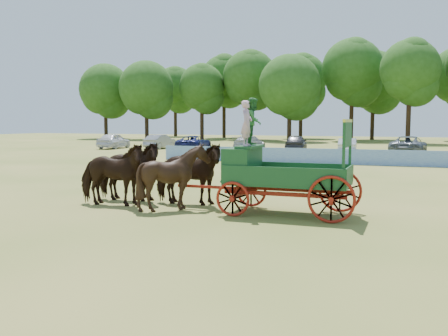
% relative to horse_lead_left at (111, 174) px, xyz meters
% --- Properties ---
extents(ground, '(160.00, 160.00, 0.00)m').
position_rel_horse_lead_left_xyz_m(ground, '(6.14, 1.51, -1.10)').
color(ground, '#A28E49').
rests_on(ground, ground).
extents(horse_lead_left, '(2.72, 1.48, 2.20)m').
position_rel_horse_lead_left_xyz_m(horse_lead_left, '(0.00, 0.00, 0.00)').
color(horse_lead_left, black).
rests_on(horse_lead_left, ground).
extents(horse_lead_right, '(2.73, 1.49, 2.20)m').
position_rel_horse_lead_left_xyz_m(horse_lead_right, '(0.00, 1.10, 0.00)').
color(horse_lead_right, black).
rests_on(horse_lead_right, ground).
extents(horse_wheel_left, '(2.01, 1.79, 2.20)m').
position_rel_horse_lead_left_xyz_m(horse_wheel_left, '(2.40, 0.00, 0.00)').
color(horse_wheel_left, black).
rests_on(horse_wheel_left, ground).
extents(horse_wheel_right, '(2.68, 1.38, 2.20)m').
position_rel_horse_lead_left_xyz_m(horse_wheel_right, '(2.40, 1.10, 0.00)').
color(horse_wheel_right, black).
rests_on(horse_wheel_right, ground).
extents(farm_dray, '(6.00, 2.00, 3.69)m').
position_rel_horse_lead_left_xyz_m(farm_dray, '(5.37, 0.58, 0.51)').
color(farm_dray, '#A91410').
rests_on(farm_dray, ground).
extents(sponsor_banner, '(26.00, 0.08, 1.05)m').
position_rel_horse_lead_left_xyz_m(sponsor_banner, '(5.14, 19.51, -0.57)').
color(sponsor_banner, '#2051AE').
rests_on(sponsor_banner, ground).
extents(parked_cars, '(42.40, 7.49, 1.64)m').
position_rel_horse_lead_left_xyz_m(parked_cars, '(-0.24, 31.46, -0.34)').
color(parked_cars, silver).
rests_on(parked_cars, ground).
extents(treeline, '(94.43, 23.70, 14.84)m').
position_rel_horse_lead_left_xyz_m(treeline, '(1.91, 60.36, 8.09)').
color(treeline, '#382314').
rests_on(treeline, ground).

